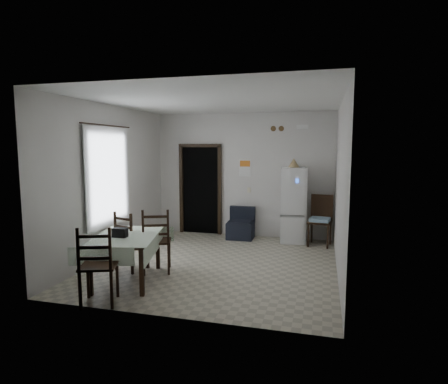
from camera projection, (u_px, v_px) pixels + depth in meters
name	position (u px, v px, depth m)	size (l,w,h in m)	color
ground	(217.00, 263.00, 6.82)	(4.50, 4.50, 0.00)	#AEA68E
ceiling	(217.00, 101.00, 6.47)	(4.20, 4.50, 0.02)	white
wall_back	(243.00, 175.00, 8.81)	(4.20, 0.02, 2.90)	silver
wall_front	(165.00, 202.00, 4.49)	(4.20, 0.02, 2.90)	silver
wall_left	(112.00, 181.00, 7.18)	(0.02, 4.50, 2.90)	silver
wall_right	(340.00, 187.00, 6.11)	(0.02, 4.50, 2.90)	silver
doorway	(203.00, 189.00, 9.31)	(1.06, 0.52, 2.22)	black
window_recess	(103.00, 177.00, 6.99)	(0.10, 1.20, 1.60)	silver
curtain	(109.00, 177.00, 6.96)	(0.02, 1.45, 1.85)	silver
curtain_rod	(107.00, 125.00, 6.84)	(0.02, 0.02, 1.60)	black
calendar	(245.00, 168.00, 8.76)	(0.28, 0.02, 0.40)	white
calendar_image	(245.00, 164.00, 8.74)	(0.24, 0.01, 0.14)	orange
light_switch	(249.00, 190.00, 8.80)	(0.08, 0.02, 0.12)	beige
vent_left	(273.00, 129.00, 8.49)	(0.12, 0.12, 0.03)	brown
vent_right	(281.00, 129.00, 8.44)	(0.12, 0.12, 0.03)	brown
emergency_light	(302.00, 127.00, 8.29)	(0.25, 0.07, 0.09)	white
fridge	(293.00, 205.00, 8.26)	(0.54, 0.54, 1.67)	silver
tan_cone	(294.00, 163.00, 8.15)	(0.24, 0.24, 0.20)	tan
navy_seat	(241.00, 223.00, 8.62)	(0.59, 0.58, 0.72)	black
corner_chair	(320.00, 221.00, 7.97)	(0.47, 0.47, 1.08)	black
dining_table	(127.00, 258.00, 5.88)	(0.93, 1.41, 0.73)	#B7C9AC
black_bag	(120.00, 233.00, 5.72)	(0.22, 0.13, 0.14)	black
dining_chair_far_left	(132.00, 240.00, 6.42)	(0.44, 0.44, 1.02)	black
dining_chair_far_right	(157.00, 240.00, 6.31)	(0.47, 0.47, 1.09)	black
dining_chair_near_head	(99.00, 264.00, 5.00)	(0.47, 0.47, 1.09)	black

